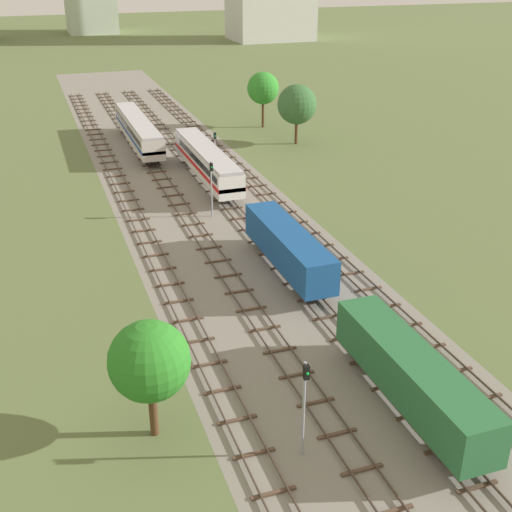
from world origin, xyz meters
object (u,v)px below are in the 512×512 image
Objects in this scene: passenger_coach_left_midfar at (138,129)px; signal_post_nearest at (304,398)px; freight_boxcar_centre_left_near at (288,246)px; diesel_railcar_centre_left_mid at (207,160)px; freight_boxcar_centre_left_nearest at (411,375)px; signal_post_near at (211,182)px; signal_post_mid at (215,144)px.

signal_post_nearest reaches higher than passenger_coach_left_midfar.
diesel_railcar_centre_left_mid is at bearing 90.01° from freight_boxcar_centre_left_near.
freight_boxcar_centre_left_nearest is 34.01m from signal_post_near.
signal_post_nearest is at bearing -92.22° from passenger_coach_left_midfar.
signal_post_nearest is 1.02× the size of signal_post_near.
freight_boxcar_centre_left_nearest and freight_boxcar_centre_left_near have the same top height.
diesel_railcar_centre_left_mid is 3.54× the size of signal_post_near.
diesel_railcar_centre_left_mid is 5.74m from signal_post_mid.
passenger_coach_left_midfar is at bearing 87.78° from signal_post_nearest.
freight_boxcar_centre_left_nearest is 62.29m from passenger_coach_left_midfar.
signal_post_nearest is 1.30× the size of signal_post_mid.
passenger_coach_left_midfar reaches higher than freight_boxcar_centre_left_near.
diesel_railcar_centre_left_mid is 3.46× the size of signal_post_nearest.
freight_boxcar_centre_left_near is at bearing -94.59° from signal_post_mid.
freight_boxcar_centre_left_near is at bearing -89.99° from diesel_railcar_centre_left_mid.
signal_post_near is (2.47, -28.20, 1.04)m from passenger_coach_left_midfar.
signal_post_nearest reaches higher than diesel_railcar_centre_left_mid.
signal_post_nearest is at bearing -99.08° from diesel_railcar_centre_left_mid.
signal_post_nearest is 35.81m from signal_post_near.
freight_boxcar_centre_left_nearest is 19.27m from freight_boxcar_centre_left_near.
signal_post_nearest reaches higher than signal_post_mid.
signal_post_nearest reaches higher than freight_boxcar_centre_left_near.
signal_post_nearest is (-7.42, -20.85, 1.28)m from freight_boxcar_centre_left_near.
signal_post_near is at bearing -84.99° from passenger_coach_left_midfar.
signal_post_near reaches higher than diesel_railcar_centre_left_mid.
freight_boxcar_centre_left_nearest is at bearing -90.00° from freight_boxcar_centre_left_near.
signal_post_nearest is (-7.42, -1.57, 1.28)m from freight_boxcar_centre_left_nearest.
signal_post_mid is (7.41, -12.10, 0.32)m from passenger_coach_left_midfar.
signal_post_near is at bearing -107.06° from signal_post_mid.
signal_post_mid is at bearing 64.48° from diesel_railcar_centre_left_mid.
signal_post_near is at bearing 99.61° from freight_boxcar_centre_left_near.
signal_post_near is (-2.48, 14.62, 1.20)m from freight_boxcar_centre_left_near.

